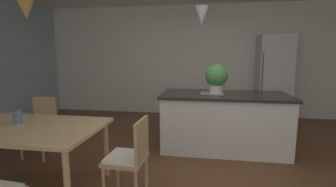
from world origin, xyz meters
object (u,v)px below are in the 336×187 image
object	(u,v)px
chair_far_left	(41,125)
chair_kitchen_end	(130,156)
kitchen_island	(223,121)
refrigerator	(273,79)
vase_on_dining_table	(18,117)
dining_table	(19,131)
potted_plant_on_island	(216,77)

from	to	relation	value
chair_far_left	chair_kitchen_end	world-z (taller)	same
kitchen_island	refrigerator	world-z (taller)	refrigerator
vase_on_dining_table	refrigerator	bearing A→B (deg)	43.26
chair_kitchen_end	refrigerator	world-z (taller)	refrigerator
vase_on_dining_table	chair_far_left	bearing A→B (deg)	112.89
chair_far_left	kitchen_island	xyz separation A→B (m)	(2.73, 0.68, -0.01)
chair_kitchen_end	chair_far_left	bearing A→B (deg)	152.21
refrigerator	vase_on_dining_table	xyz separation A→B (m)	(-3.59, -3.38, -0.16)
dining_table	chair_far_left	world-z (taller)	chair_far_left
kitchen_island	vase_on_dining_table	size ratio (longest dim) A/B	13.22
chair_kitchen_end	kitchen_island	xyz separation A→B (m)	(1.05, 1.57, -0.01)
chair_far_left	potted_plant_on_island	distance (m)	2.77
dining_table	potted_plant_on_island	world-z (taller)	potted_plant_on_island
dining_table	refrigerator	bearing A→B (deg)	44.50
chair_kitchen_end	potted_plant_on_island	size ratio (longest dim) A/B	1.89
chair_far_left	vase_on_dining_table	size ratio (longest dim) A/B	5.85
dining_table	chair_kitchen_end	world-z (taller)	chair_kitchen_end
refrigerator	chair_kitchen_end	bearing A→B (deg)	-123.02
chair_far_left	chair_kitchen_end	size ratio (longest dim) A/B	1.00
dining_table	kitchen_island	bearing A→B (deg)	33.98
vase_on_dining_table	potted_plant_on_island	bearing A→B (deg)	33.29
chair_far_left	potted_plant_on_island	xyz separation A→B (m)	(2.60, 0.68, 0.68)
chair_kitchen_end	potted_plant_on_island	distance (m)	1.94
chair_far_left	refrigerator	bearing A→B (deg)	33.29
dining_table	potted_plant_on_island	xyz separation A→B (m)	(2.19, 1.57, 0.49)
chair_far_left	chair_kitchen_end	bearing A→B (deg)	-27.79
dining_table	vase_on_dining_table	distance (m)	0.17
potted_plant_on_island	chair_kitchen_end	bearing A→B (deg)	-120.34
dining_table	chair_far_left	distance (m)	0.99
kitchen_island	refrigerator	size ratio (longest dim) A/B	1.01
potted_plant_on_island	vase_on_dining_table	size ratio (longest dim) A/B	3.09
chair_kitchen_end	vase_on_dining_table	world-z (taller)	vase_on_dining_table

